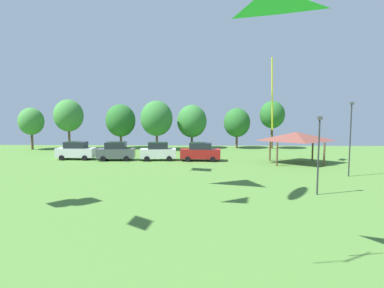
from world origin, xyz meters
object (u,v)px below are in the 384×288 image
Objects in this scene: parked_car_second_from_left at (116,151)px; park_pavilion at (296,136)px; kite_flying_10 at (269,19)px; light_post_1 at (350,135)px; parked_car_leftmost at (76,151)px; parked_car_rightmost_in_row at (201,152)px; treeline_tree_6 at (272,115)px; treeline_tree_2 at (121,121)px; treeline_tree_3 at (157,118)px; treeline_tree_1 at (68,116)px; light_post_0 at (319,150)px; treeline_tree_5 at (237,123)px; treeline_tree_0 at (31,121)px; treeline_tree_4 at (192,121)px; parked_car_third_from_left at (158,151)px.

parked_car_second_from_left is 0.69× the size of park_pavilion.
kite_flying_10 reaches higher than light_post_1.
parked_car_rightmost_in_row is (15.36, -0.73, 0.00)m from parked_car_leftmost.
treeline_tree_6 is (-2.48, 22.57, 1.52)m from light_post_1.
parked_car_rightmost_in_row is 18.40m from treeline_tree_2.
treeline_tree_3 reaches higher than parked_car_leftmost.
park_pavilion reaches higher than parked_car_rightmost_in_row.
treeline_tree_1 is at bearing 177.72° from treeline_tree_3.
parked_car_second_from_left is at bearing -79.37° from treeline_tree_2.
park_pavilion is (21.14, -1.64, 1.97)m from parked_car_second_from_left.
light_post_0 is (6.13, 12.76, -5.86)m from kite_flying_10.
park_pavilion is at bearing -22.62° from treeline_tree_1.
light_post_1 reaches higher than parked_car_rightmost_in_row.
treeline_tree_5 is (-7.95, 22.98, 0.28)m from light_post_1.
treeline_tree_3 is at bearing -18.62° from treeline_tree_2.
treeline_tree_6 is at bearing 3.70° from treeline_tree_0.
treeline_tree_2 is 1.01× the size of treeline_tree_4.
light_post_1 is at bearing -44.74° from treeline_tree_3.
light_post_1 is 39.86m from treeline_tree_1.
treeline_tree_3 is 18.04m from treeline_tree_6.
treeline_tree_2 is at bearing 115.04° from parked_car_third_from_left.
treeline_tree_2 is at bearing 148.40° from park_pavilion.
parked_car_third_from_left is at bearing -36.54° from treeline_tree_1.
parked_car_third_from_left is at bearing 129.60° from light_post_0.
light_post_1 is at bearing 60.15° from kite_flying_10.
treeline_tree_1 is at bearing -176.63° from treeline_tree_6.
treeline_tree_3 reaches higher than parked_car_second_from_left.
parked_car_leftmost is at bearing -102.51° from treeline_tree_2.
parked_car_leftmost is 1.06× the size of parked_car_third_from_left.
treeline_tree_3 is at bearing 123.99° from parked_car_rightmost_in_row.
treeline_tree_4 is (18.94, 1.75, -0.90)m from treeline_tree_1.
parked_car_leftmost is (-17.70, 29.73, -7.98)m from kite_flying_10.
light_post_1 is at bearing -25.40° from parked_car_second_from_left.
parked_car_third_from_left is 0.57× the size of treeline_tree_1.
treeline_tree_2 is at bearing 139.87° from light_post_1.
park_pavilion is (8.56, 27.45, -6.00)m from kite_flying_10.
treeline_tree_3 is (8.67, 10.20, 3.72)m from parked_car_leftmost.
light_post_0 is 0.83× the size of light_post_1.
parked_car_third_from_left is 19.41m from treeline_tree_1.
treeline_tree_2 reaches higher than light_post_1.
treeline_tree_2 reaches higher than parked_car_second_from_left.
light_post_1 reaches higher than park_pavilion.
light_post_1 is 0.91× the size of treeline_tree_6.
treeline_tree_1 is 1.10× the size of treeline_tree_2.
treeline_tree_2 is (-12.65, 12.94, 3.32)m from parked_car_rightmost_in_row.
parked_car_leftmost is 0.67× the size of treeline_tree_4.
light_post_1 is 0.91× the size of treeline_tree_3.
parked_car_third_from_left is 0.63× the size of treeline_tree_2.
treeline_tree_2 is (-21.12, 29.18, 1.20)m from light_post_0.
treeline_tree_2 reaches higher than treeline_tree_5.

